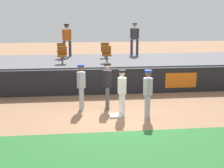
# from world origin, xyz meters

# --- Properties ---
(ground_plane) EXTENTS (60.00, 60.00, 0.00)m
(ground_plane) POSITION_xyz_m (0.00, 0.00, 0.00)
(ground_plane) COLOR #936B4C
(grass_foreground_strip) EXTENTS (18.00, 2.80, 0.01)m
(grass_foreground_strip) POSITION_xyz_m (0.00, -2.80, 0.00)
(grass_foreground_strip) COLOR #26662B
(grass_foreground_strip) RESTS_ON ground_plane
(first_base) EXTENTS (0.40, 0.40, 0.08)m
(first_base) POSITION_xyz_m (-0.14, 0.07, 0.04)
(first_base) COLOR white
(first_base) RESTS_ON ground_plane
(player_fielder_home) EXTENTS (0.36, 0.55, 1.69)m
(player_fielder_home) POSITION_xyz_m (0.14, 0.25, 0.97)
(player_fielder_home) COLOR white
(player_fielder_home) RESTS_ON ground_plane
(player_runner_visitor) EXTENTS (0.38, 0.49, 1.77)m
(player_runner_visitor) POSITION_xyz_m (-1.32, 1.15, 1.02)
(player_runner_visitor) COLOR #9EA3AD
(player_runner_visitor) RESTS_ON ground_plane
(player_coach_visitor) EXTENTS (0.44, 0.46, 1.75)m
(player_coach_visitor) POSITION_xyz_m (0.99, -0.18, 1.01)
(player_coach_visitor) COLOR #9EA3AD
(player_coach_visitor) RESTS_ON ground_plane
(player_umpire) EXTENTS (0.38, 0.51, 1.82)m
(player_umpire) POSITION_xyz_m (-0.31, 1.14, 1.05)
(player_umpire) COLOR #4C4C51
(player_umpire) RESTS_ON ground_plane
(field_wall) EXTENTS (18.00, 0.26, 1.18)m
(field_wall) POSITION_xyz_m (0.02, 3.42, 0.59)
(field_wall) COLOR black
(field_wall) RESTS_ON ground_plane
(bleacher_platform) EXTENTS (18.00, 4.80, 1.24)m
(bleacher_platform) POSITION_xyz_m (0.00, 6.00, 0.62)
(bleacher_platform) COLOR #59595E
(bleacher_platform) RESTS_ON ground_plane
(seat_back_left) EXTENTS (0.45, 0.44, 0.84)m
(seat_back_left) POSITION_xyz_m (-2.26, 6.67, 1.71)
(seat_back_left) COLOR #4C4C51
(seat_back_left) RESTS_ON bleacher_platform
(seat_back_center) EXTENTS (0.44, 0.44, 0.84)m
(seat_back_center) POSITION_xyz_m (0.13, 6.67, 1.71)
(seat_back_center) COLOR #4C4C51
(seat_back_center) RESTS_ON bleacher_platform
(seat_front_left) EXTENTS (0.46, 0.44, 0.84)m
(seat_front_left) POSITION_xyz_m (-2.15, 4.87, 1.71)
(seat_front_left) COLOR #4C4C51
(seat_front_left) RESTS_ON bleacher_platform
(seat_front_center) EXTENTS (0.45, 0.44, 0.84)m
(seat_front_center) POSITION_xyz_m (0.04, 4.87, 1.71)
(seat_front_center) COLOR #4C4C51
(seat_front_center) RESTS_ON bleacher_platform
(spectator_hooded) EXTENTS (0.51, 0.40, 1.84)m
(spectator_hooded) POSITION_xyz_m (-1.97, 7.50, 2.30)
(spectator_hooded) COLOR #33384C
(spectator_hooded) RESTS_ON bleacher_platform
(spectator_capped) EXTENTS (0.51, 0.43, 1.87)m
(spectator_capped) POSITION_xyz_m (2.00, 7.84, 2.32)
(spectator_capped) COLOR #33384C
(spectator_capped) RESTS_ON bleacher_platform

